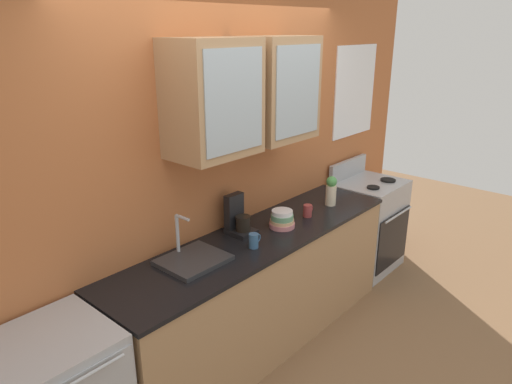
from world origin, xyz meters
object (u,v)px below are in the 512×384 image
Objects in this scene: stove_range at (367,225)px; coffee_maker at (238,219)px; sink_faucet at (193,259)px; cup_near_bowls at (308,211)px; vase at (331,191)px; cup_near_sink at (254,241)px; bowl_stack at (282,219)px.

coffee_maker is (-1.72, 0.16, 0.56)m from stove_range.
cup_near_bowls is at bearing -5.43° from sink_faucet.
sink_faucet is 1.61× the size of vase.
coffee_maker is (0.53, 0.10, 0.09)m from sink_faucet.
vase is at bearing 0.93° from cup_near_bowls.
stove_range is at bearing -1.60° from sink_faucet.
sink_faucet is 1.13m from cup_near_bowls.
stove_range is at bearing 2.90° from cup_near_sink.
cup_near_sink is 0.29m from coffee_maker.
coffee_maker is at bearing 174.56° from stove_range.
bowl_stack is at bearing 175.52° from cup_near_bowls.
bowl_stack reaches higher than cup_near_bowls.
vase is at bearing 2.98° from cup_near_sink.
coffee_maker reaches higher than bowl_stack.
sink_faucet is 3.91× the size of cup_near_sink.
stove_range is 1.23m from cup_near_bowls.
vase is 0.95m from coffee_maker.
sink_faucet is 0.45m from cup_near_sink.
bowl_stack is at bearing 178.39° from vase.
bowl_stack is 0.35m from coffee_maker.
bowl_stack is at bearing -179.19° from stove_range.
stove_range is 3.77× the size of coffee_maker.
sink_faucet is (-2.25, 0.06, 0.47)m from stove_range.
bowl_stack reaches higher than cup_near_sink.
sink_faucet is at bearing -169.36° from coffee_maker.
bowl_stack is (-1.43, -0.02, 0.51)m from stove_range.
bowl_stack is 0.30m from cup_near_bowls.
cup_near_sink is (-0.40, -0.07, -0.01)m from bowl_stack.
coffee_maker is (-0.59, 0.21, 0.06)m from cup_near_bowls.
sink_faucet reaches higher than vase.
cup_near_sink is at bearing -169.77° from bowl_stack.
cup_near_bowls is (-1.13, -0.04, 0.50)m from stove_range.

